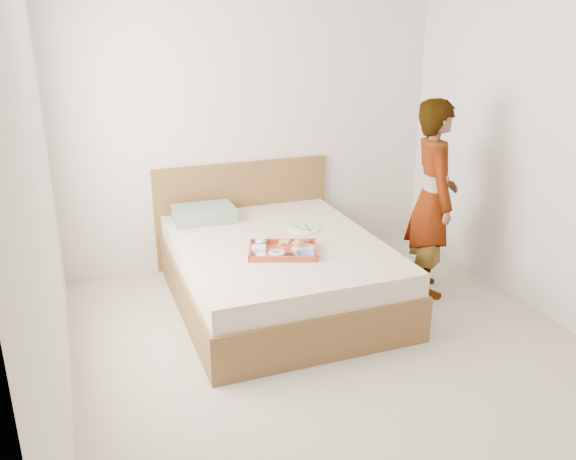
% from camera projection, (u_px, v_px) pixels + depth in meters
% --- Properties ---
extents(ground, '(3.50, 4.00, 0.01)m').
position_uv_depth(ground, '(344.00, 360.00, 4.03)').
color(ground, '#BDB4A0').
rests_on(ground, ground).
extents(wall_back, '(3.50, 0.01, 2.60)m').
position_uv_depth(wall_back, '(252.00, 123.00, 5.35)').
color(wall_back, silver).
rests_on(wall_back, ground).
extents(wall_left, '(0.01, 4.00, 2.60)m').
position_uv_depth(wall_left, '(41.00, 206.00, 3.01)').
color(wall_left, silver).
rests_on(wall_left, ground).
extents(wall_right, '(0.01, 4.00, 2.60)m').
position_uv_depth(wall_right, '(574.00, 153.00, 4.16)').
color(wall_right, silver).
rests_on(wall_right, ground).
extents(bed, '(1.65, 2.00, 0.53)m').
position_uv_depth(bed, '(278.00, 271.00, 4.78)').
color(bed, brown).
rests_on(bed, ground).
extents(headboard, '(1.65, 0.06, 0.95)m').
position_uv_depth(headboard, '(243.00, 212.00, 5.56)').
color(headboard, brown).
rests_on(headboard, ground).
extents(pillow, '(0.53, 0.37, 0.12)m').
position_uv_depth(pillow, '(204.00, 214.00, 5.14)').
color(pillow, gray).
rests_on(pillow, bed).
extents(tray, '(0.61, 0.52, 0.05)m').
position_uv_depth(tray, '(283.00, 250.00, 4.44)').
color(tray, '#B44327').
rests_on(tray, bed).
extents(prawn_plate, '(0.23, 0.23, 0.01)m').
position_uv_depth(prawn_plate, '(303.00, 248.00, 4.50)').
color(prawn_plate, white).
rests_on(prawn_plate, tray).
extents(navy_bowl_big, '(0.18, 0.18, 0.04)m').
position_uv_depth(navy_bowl_big, '(305.00, 255.00, 4.33)').
color(navy_bowl_big, navy).
rests_on(navy_bowl_big, tray).
extents(sauce_dish, '(0.10, 0.10, 0.03)m').
position_uv_depth(sauce_dish, '(289.00, 256.00, 4.32)').
color(sauce_dish, black).
rests_on(sauce_dish, tray).
extents(meat_plate, '(0.16, 0.16, 0.01)m').
position_uv_depth(meat_plate, '(276.00, 253.00, 4.41)').
color(meat_plate, white).
rests_on(meat_plate, tray).
extents(bread_plate, '(0.16, 0.16, 0.01)m').
position_uv_depth(bread_plate, '(285.00, 245.00, 4.56)').
color(bread_plate, orange).
rests_on(bread_plate, tray).
extents(salad_bowl, '(0.14, 0.14, 0.04)m').
position_uv_depth(salad_bowl, '(261.00, 244.00, 4.55)').
color(salad_bowl, navy).
rests_on(salad_bowl, tray).
extents(plastic_tub, '(0.13, 0.12, 0.05)m').
position_uv_depth(plastic_tub, '(259.00, 249.00, 4.42)').
color(plastic_tub, silver).
rests_on(plastic_tub, tray).
extents(cheese_round, '(0.10, 0.10, 0.03)m').
position_uv_depth(cheese_round, '(261.00, 256.00, 4.32)').
color(cheese_round, white).
rests_on(cheese_round, tray).
extents(dinner_plate, '(0.29, 0.29, 0.01)m').
position_uv_depth(dinner_plate, '(304.00, 229.00, 4.94)').
color(dinner_plate, white).
rests_on(dinner_plate, bed).
extents(person, '(0.55, 0.68, 1.62)m').
position_uv_depth(person, '(433.00, 199.00, 4.80)').
color(person, silver).
rests_on(person, ground).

